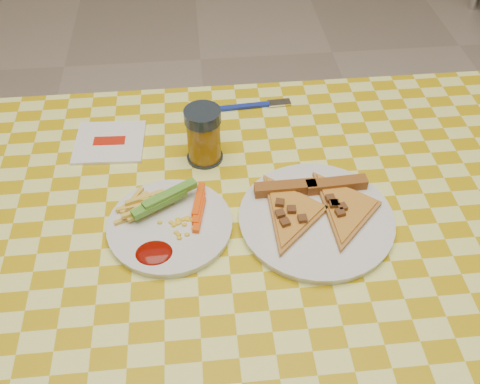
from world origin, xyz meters
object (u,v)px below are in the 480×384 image
plate_right (316,220)px  table (228,266)px  drink_glass (204,136)px  plate_left (170,227)px

plate_right → table: bearing=-171.7°
table → drink_glass: 0.24m
table → plate_left: 0.13m
table → drink_glass: drink_glass is taller
table → drink_glass: (-0.03, 0.20, 0.13)m
table → plate_right: bearing=8.3°
plate_right → drink_glass: bearing=134.5°
drink_glass → table: bearing=-83.0°
table → plate_left: size_ratio=6.26×
table → plate_right: (0.15, 0.02, 0.08)m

